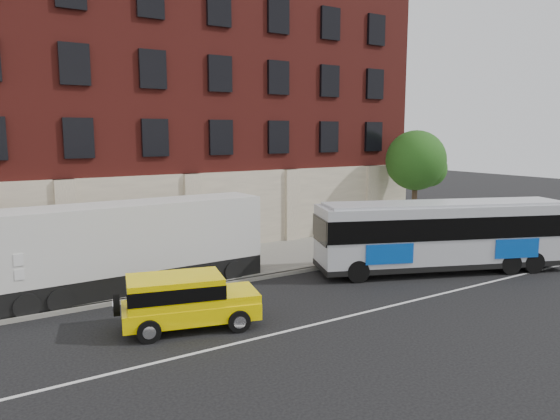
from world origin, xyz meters
TOP-DOWN VIEW (x-y plane):
  - ground at (0.00, 0.00)m, footprint 120.00×120.00m
  - sidewalk at (0.00, 9.00)m, footprint 60.00×6.00m
  - kerb at (0.00, 6.00)m, footprint 60.00×0.25m
  - lane_line at (0.00, 0.50)m, footprint 60.00×0.12m
  - building at (-0.01, 16.92)m, footprint 30.00×12.10m
  - sign_pole at (-8.50, 6.15)m, footprint 0.30×0.20m
  - street_tree at (13.54, 9.48)m, footprint 3.60×3.60m
  - city_bus at (8.30, 2.81)m, footprint 11.56×6.54m
  - yellow_suv at (-4.20, 2.48)m, footprint 4.63×2.77m
  - shipping_container at (-4.43, 7.27)m, footprint 10.60×2.55m

SIDE VIEW (x-z plane):
  - ground at x=0.00m, z-range 0.00..0.00m
  - lane_line at x=0.00m, z-range 0.00..0.01m
  - sidewalk at x=0.00m, z-range 0.00..0.15m
  - kerb at x=0.00m, z-range 0.00..0.15m
  - yellow_suv at x=-4.20m, z-range 0.13..1.85m
  - sign_pole at x=-8.50m, z-range 0.20..2.70m
  - city_bus at x=8.30m, z-range 0.16..3.31m
  - shipping_container at x=-4.43m, z-range -0.02..3.49m
  - street_tree at x=13.54m, z-range 1.31..7.51m
  - building at x=-0.01m, z-range 0.08..15.08m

